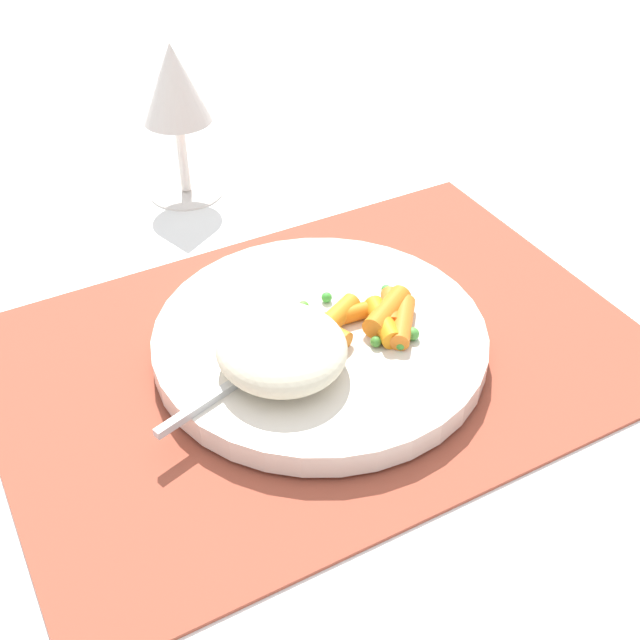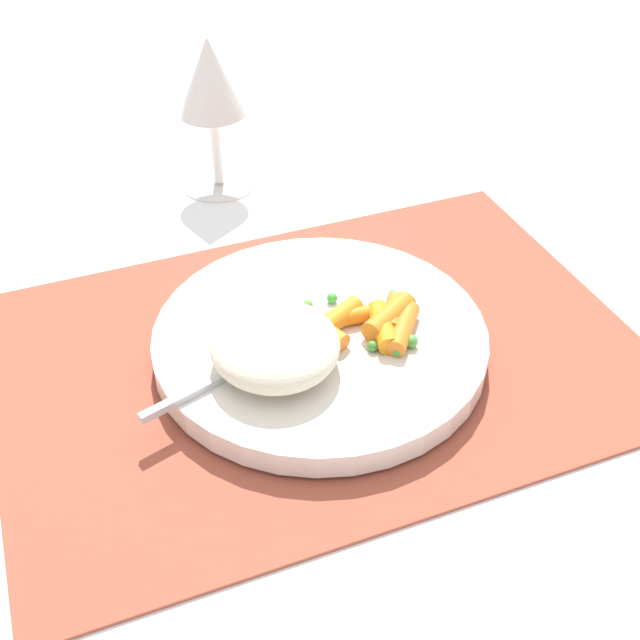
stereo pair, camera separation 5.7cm
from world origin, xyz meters
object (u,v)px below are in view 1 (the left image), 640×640
Objects in this scene: carrot_portion at (371,318)px; plate at (320,340)px; wine_glass at (175,91)px; fork at (292,345)px; rice_mound at (282,348)px.

plate is at bearing 160.13° from carrot_portion.
wine_glass is at bearing 97.04° from carrot_portion.
plate is 0.04m from carrot_portion.
wine_glass is at bearing 84.60° from fork.
carrot_portion is at bearing -4.06° from fork.
rice_mound is 0.31m from wine_glass.
fork is 1.29× the size of wine_glass.
rice_mound reaches higher than plate.
carrot_portion is 0.44× the size of fork.
carrot_portion is 0.30m from wine_glass.
rice_mound is at bearing -151.27° from plate.
rice_mound is 1.10× the size of carrot_portion.
carrot_portion is 0.57× the size of wine_glass.
plate is at bearing -89.96° from wine_glass.
fork is at bearing 175.94° from carrot_portion.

